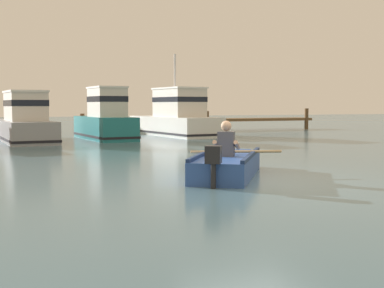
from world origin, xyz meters
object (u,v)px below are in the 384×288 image
moored_boat_white (175,118)px  moored_boat_teal (105,120)px  moored_boat_grey (24,123)px  rowboat_with_person (228,164)px

moored_boat_white → moored_boat_teal: bearing=-158.0°
moored_boat_white → moored_boat_grey: bearing=-168.4°
moored_boat_grey → moored_boat_teal: moored_boat_teal is taller
rowboat_with_person → moored_boat_teal: 12.74m
moored_boat_grey → moored_boat_teal: (3.42, -0.08, 0.08)m
moored_boat_teal → rowboat_with_person: bearing=-91.7°
rowboat_with_person → moored_boat_white: (4.32, 14.31, 0.62)m
rowboat_with_person → moored_boat_grey: moored_boat_grey is taller
rowboat_with_person → moored_boat_teal: size_ratio=0.69×
rowboat_with_person → moored_boat_grey: bearing=103.4°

